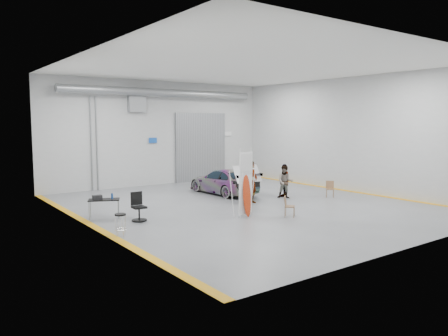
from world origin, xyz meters
TOP-DOWN VIEW (x-y plane):
  - ground at (0.00, 0.00)m, footprint 16.00×16.00m
  - room_shell at (0.24, 2.22)m, footprint 14.02×16.18m
  - sedan_car at (0.99, 3.04)m, footprint 1.85×4.37m
  - person_a at (0.43, 0.10)m, footprint 0.83×0.70m
  - person_b at (2.59, 0.20)m, footprint 0.97×0.97m
  - person_c at (2.88, 0.55)m, footprint 1.01×0.75m
  - surfboard_display at (-1.55, -1.92)m, footprint 0.75×0.30m
  - folding_chair_near at (-0.21, -2.94)m, footprint 0.54×0.60m
  - folding_chair_far at (4.50, -0.92)m, footprint 0.52×0.60m
  - shop_stool at (-6.61, -1.84)m, footprint 0.38×0.38m
  - work_table at (-6.11, 1.09)m, footprint 1.29×1.00m
  - office_chair at (-5.20, -0.12)m, footprint 0.56×0.56m
  - trunk_lid at (0.99, 1.12)m, footprint 1.47×0.89m

SIDE VIEW (x-z plane):
  - ground at x=0.00m, z-range 0.00..0.00m
  - folding_chair_far at x=4.50m, z-range -0.15..0.65m
  - folding_chair_near at x=-0.21m, z-range -0.15..0.66m
  - shop_stool at x=-6.61m, z-range 0.00..0.74m
  - office_chair at x=-5.20m, z-range -0.06..0.99m
  - sedan_car at x=0.99m, z-range 0.00..1.26m
  - work_table at x=-6.11m, z-range 0.25..1.19m
  - person_b at x=2.59m, z-range 0.00..1.58m
  - person_c at x=2.88m, z-range 0.00..1.61m
  - person_a at x=0.43m, z-range 0.00..1.93m
  - surfboard_display at x=-1.55m, z-range -0.25..2.41m
  - trunk_lid at x=0.99m, z-range 1.26..1.30m
  - room_shell at x=0.24m, z-range 1.07..7.08m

